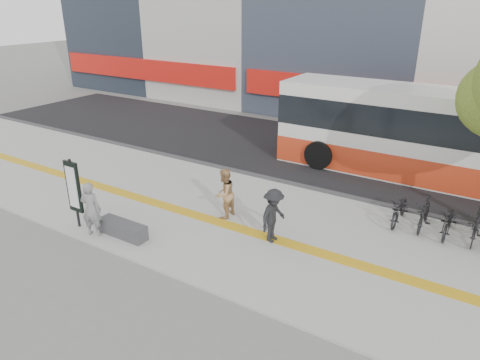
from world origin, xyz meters
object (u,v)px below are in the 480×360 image
Objects in this scene: bus at (446,140)px; pedestrian_tan at (224,194)px; seated_woman at (91,209)px; pedestrian_dark at (273,216)px; bench at (123,229)px; signboard at (74,188)px.

bus reaches higher than pedestrian_tan.
bus is 12.84m from seated_woman.
pedestrian_tan is 1.01× the size of pedestrian_dark.
bus is at bearing -18.76° from pedestrian_dark.
signboard is (-1.60, -0.31, 1.06)m from bench.
signboard is at bearing -169.19° from bench.
bench is at bearing -174.65° from seated_woman.
bus is 7.65× the size of seated_woman.
seated_woman is at bearing -6.74° from signboard.
pedestrian_dark is at bearing 23.82° from signboard.
signboard is 1.35× the size of pedestrian_tan.
seated_woman is (0.80, -0.09, -0.45)m from signboard.
pedestrian_tan is at bearing 54.81° from bench.
bus is 8.29m from pedestrian_dark.
pedestrian_tan is at bearing -152.46° from seated_woman.
seated_woman is 1.04× the size of pedestrian_dark.
signboard is 6.00m from pedestrian_dark.
bus reaches higher than bench.
signboard is at bearing -46.75° from pedestrian_tan.
bench is at bearing -126.19° from bus.
pedestrian_dark is at bearing 78.87° from pedestrian_tan.
pedestrian_dark is at bearing -113.04° from bus.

